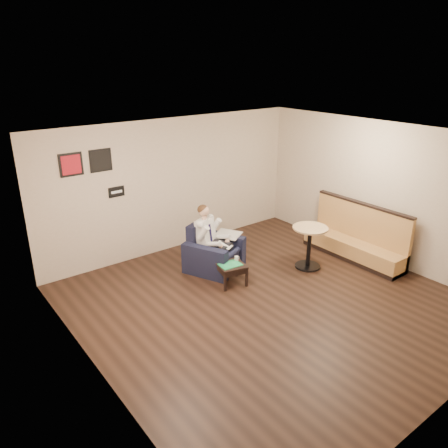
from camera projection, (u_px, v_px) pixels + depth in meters
ground at (269, 303)px, 7.48m from camera, size 6.00×6.00×0.00m
wall_back at (174, 185)px, 9.19m from camera, size 6.00×0.02×2.80m
wall_left at (91, 282)px, 5.26m from camera, size 0.02×6.00×2.80m
wall_right at (382, 193)px, 8.67m from camera, size 0.02×6.00×2.80m
ceiling at (276, 139)px, 6.46m from camera, size 6.00×6.00×0.02m
seating_sign at (116, 192)px, 8.40m from camera, size 0.32×0.02×0.20m
art_print_left at (71, 165)px, 7.71m from camera, size 0.42×0.03×0.42m
art_print_right at (101, 160)px, 8.02m from camera, size 0.42×0.03×0.42m
armchair at (214, 248)px, 8.50m from camera, size 1.23×1.23×0.90m
seated_man at (220, 241)px, 8.39m from camera, size 0.90×1.05×1.24m
lap_papers at (224, 245)px, 8.37m from camera, size 0.32×0.36×0.01m
newspaper at (228, 234)px, 8.71m from camera, size 0.57×0.62×0.01m
side_table at (231, 274)px, 8.04m from camera, size 0.58×0.58×0.39m
green_folder at (230, 265)px, 7.94m from camera, size 0.42×0.32×0.01m
coffee_mug at (236, 258)px, 8.10m from camera, size 0.09×0.09×0.08m
smartphone at (230, 260)px, 8.10m from camera, size 0.14×0.11×0.01m
banquette at (355, 232)px, 8.93m from camera, size 0.53×2.23×1.14m
cafe_table at (309, 247)px, 8.58m from camera, size 0.90×0.90×0.85m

